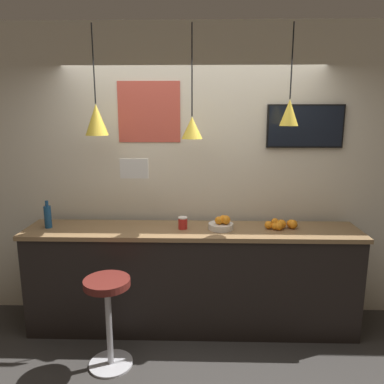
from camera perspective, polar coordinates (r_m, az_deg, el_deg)
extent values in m
plane|color=#33302D|center=(3.47, -0.26, -24.53)|extent=(14.00, 14.00, 0.00)
cube|color=beige|center=(3.76, 0.15, 2.66)|extent=(8.00, 0.06, 2.90)
cube|color=black|center=(3.69, 0.00, -13.36)|extent=(3.07, 0.50, 0.96)
cube|color=olive|center=(3.50, 0.00, -5.93)|extent=(3.11, 0.54, 0.04)
cylinder|color=#B7B7BC|center=(3.51, -12.24, -24.16)|extent=(0.36, 0.36, 0.02)
cylinder|color=#B7B7BC|center=(3.31, -12.53, -19.21)|extent=(0.05, 0.05, 0.69)
cylinder|color=#5B1E19|center=(3.13, -12.85, -13.35)|extent=(0.37, 0.37, 0.06)
cylinder|color=beige|center=(3.49, 4.42, -5.22)|extent=(0.23, 0.23, 0.05)
sphere|color=orange|center=(3.48, 4.78, -4.16)|extent=(0.08, 0.08, 0.08)
sphere|color=orange|center=(3.45, 4.10, -4.34)|extent=(0.07, 0.07, 0.07)
sphere|color=orange|center=(3.45, 4.20, -4.35)|extent=(0.07, 0.07, 0.07)
sphere|color=orange|center=(3.45, 5.18, -4.26)|extent=(0.08, 0.08, 0.08)
sphere|color=orange|center=(3.54, 13.10, -5.12)|extent=(0.07, 0.07, 0.07)
sphere|color=orange|center=(3.56, 11.59, -4.93)|extent=(0.07, 0.07, 0.07)
sphere|color=orange|center=(3.59, 13.47, -4.78)|extent=(0.09, 0.09, 0.09)
sphere|color=orange|center=(3.54, 12.55, -5.11)|extent=(0.07, 0.07, 0.07)
sphere|color=orange|center=(3.67, 12.53, -4.48)|extent=(0.07, 0.07, 0.07)
sphere|color=orange|center=(3.63, 14.87, -4.71)|extent=(0.08, 0.08, 0.08)
sphere|color=orange|center=(3.55, 13.20, -4.98)|extent=(0.08, 0.08, 0.08)
sphere|color=orange|center=(3.61, 15.11, -4.77)|extent=(0.09, 0.09, 0.09)
cylinder|color=navy|center=(3.75, -21.12, -3.57)|extent=(0.07, 0.07, 0.21)
cylinder|color=navy|center=(3.72, -21.27, -1.63)|extent=(0.03, 0.03, 0.05)
cylinder|color=red|center=(3.48, -1.41, -4.82)|extent=(0.08, 0.08, 0.10)
cylinder|color=white|center=(3.47, -1.42, -3.93)|extent=(0.09, 0.09, 0.01)
cylinder|color=black|center=(3.49, -14.78, 18.34)|extent=(0.01, 0.01, 0.66)
cone|color=gold|center=(3.46, -14.36, 10.64)|extent=(0.20, 0.20, 0.27)
sphere|color=#F9EFCC|center=(3.47, -14.26, 8.71)|extent=(0.04, 0.04, 0.04)
cylinder|color=black|center=(3.35, 0.00, 18.03)|extent=(0.01, 0.01, 0.77)
cone|color=gold|center=(3.34, 0.00, 9.77)|extent=(0.19, 0.19, 0.19)
sphere|color=#F9EFCC|center=(3.34, 0.00, 8.46)|extent=(0.04, 0.04, 0.04)
cylinder|color=black|center=(3.45, 15.00, 18.71)|extent=(0.01, 0.01, 0.63)
cone|color=gold|center=(3.42, 14.60, 11.63)|extent=(0.16, 0.16, 0.23)
sphere|color=#F9EFCC|center=(3.42, 14.52, 10.07)|extent=(0.04, 0.04, 0.04)
cube|color=black|center=(3.79, 16.86, 9.57)|extent=(0.73, 0.04, 0.41)
cube|color=black|center=(3.78, 16.93, 9.56)|extent=(0.70, 0.01, 0.38)
cube|color=white|center=(3.22, -8.82, 3.55)|extent=(0.24, 0.01, 0.17)
cube|color=#C64C3D|center=(3.71, -6.57, 12.02)|extent=(0.60, 0.01, 0.58)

